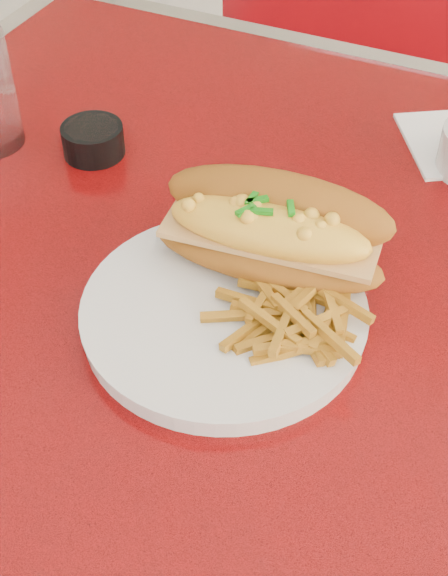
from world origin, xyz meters
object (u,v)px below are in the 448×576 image
at_px(dinner_plate, 224,313).
at_px(fork, 291,312).
at_px(sauce_cup_left, 93,139).
at_px(mac_hoagie, 272,229).
at_px(diner_table, 358,393).

xyz_separation_m(dinner_plate, fork, (0.05, 0.02, 0.01)).
bearing_deg(sauce_cup_left, mac_hoagie, -22.10).
bearing_deg(mac_hoagie, sauce_cup_left, 151.98).
distance_m(diner_table, sauce_cup_left, 0.39).
distance_m(mac_hoagie, fork, 0.07).
height_order(diner_table, mac_hoagie, mac_hoagie).
distance_m(dinner_plate, sauce_cup_left, 0.29).
bearing_deg(fork, sauce_cup_left, 38.11).
xyz_separation_m(diner_table, fork, (-0.05, -0.08, 0.18)).
bearing_deg(fork, mac_hoagie, 14.11).
bearing_deg(mac_hoagie, diner_table, 14.06).
height_order(diner_table, sauce_cup_left, sauce_cup_left).
relative_size(dinner_plate, fork, 2.46).
distance_m(diner_table, mac_hoagie, 0.24).
bearing_deg(diner_table, dinner_plate, -136.16).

